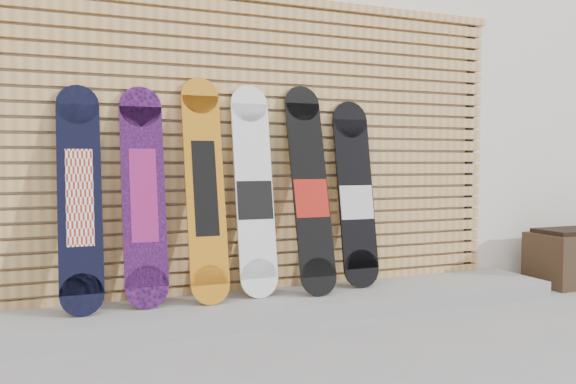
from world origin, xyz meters
name	(u,v)px	position (x,y,z in m)	size (l,w,h in m)	color
ground	(321,341)	(0.00, 0.00, 0.00)	(80.00, 80.00, 0.00)	gray
building	(236,101)	(0.50, 3.50, 1.80)	(12.00, 5.00, 3.60)	white
concrete_step	(261,306)	(-0.15, 0.68, 0.06)	(4.60, 0.70, 0.12)	gray
slat_wall	(248,143)	(-0.15, 0.97, 1.21)	(4.26, 0.08, 2.29)	tan
snowboard_0	(80,197)	(-1.32, 0.77, 0.84)	(0.27, 0.34, 1.45)	black
snowboard_1	(144,195)	(-0.92, 0.79, 0.85)	(0.28, 0.31, 1.46)	black
snowboard_2	(205,188)	(-0.52, 0.77, 0.89)	(0.26, 0.35, 1.54)	orange
snowboard_3	(254,191)	(-0.16, 0.80, 0.86)	(0.27, 0.29, 1.50)	white
snowboard_4	(310,189)	(0.25, 0.74, 0.87)	(0.27, 0.40, 1.52)	black
snowboard_5	(356,194)	(0.66, 0.81, 0.82)	(0.29, 0.27, 1.42)	black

